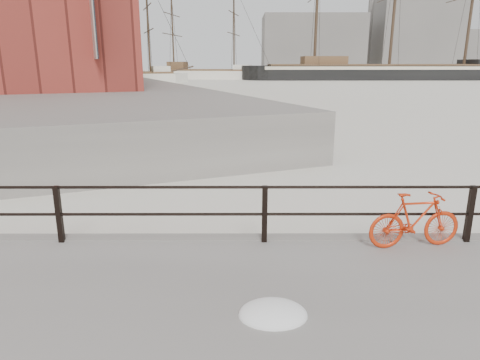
% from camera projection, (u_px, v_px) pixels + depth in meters
% --- Properties ---
extents(ground, '(400.00, 400.00, 0.00)m').
position_uv_depth(ground, '(459.00, 256.00, 7.65)').
color(ground, white).
rests_on(ground, ground).
extents(far_quay, '(78.44, 148.07, 1.80)m').
position_uv_depth(far_quay, '(38.00, 77.00, 76.72)').
color(far_quay, gray).
rests_on(far_quay, ground).
extents(guardrail, '(28.00, 0.10, 1.00)m').
position_uv_depth(guardrail, '(470.00, 214.00, 7.28)').
color(guardrail, black).
rests_on(guardrail, promenade).
extents(bicycle, '(1.59, 0.44, 0.95)m').
position_uv_depth(bicycle, '(415.00, 220.00, 7.06)').
color(bicycle, red).
rests_on(bicycle, promenade).
extents(barque_black, '(66.47, 22.44, 37.04)m').
position_uv_depth(barque_black, '(388.00, 80.00, 86.21)').
color(barque_black, black).
rests_on(barque_black, ground).
extents(schooner_mid, '(30.11, 17.06, 20.46)m').
position_uv_depth(schooner_mid, '(204.00, 79.00, 89.37)').
color(schooner_mid, silver).
rests_on(schooner_mid, ground).
extents(schooner_left, '(27.99, 19.24, 19.33)m').
position_uv_depth(schooner_left, '(116.00, 83.00, 70.58)').
color(schooner_left, silver).
rests_on(schooner_left, ground).
extents(workboat_near, '(12.85, 11.76, 7.00)m').
position_uv_depth(workboat_near, '(33.00, 99.00, 40.21)').
color(workboat_near, black).
rests_on(workboat_near, ground).
extents(workboat_far, '(10.19, 3.64, 7.00)m').
position_uv_depth(workboat_far, '(34.00, 91.00, 52.33)').
color(workboat_far, black).
rests_on(workboat_far, ground).
extents(apartment_cream, '(24.16, 21.40, 21.20)m').
position_uv_depth(apartment_cream, '(11.00, 0.00, 64.01)').
color(apartment_cream, beige).
rests_on(apartment_cream, far_quay).
extents(apartment_grey, '(26.02, 22.15, 23.20)m').
position_uv_depth(apartment_grey, '(22.00, 9.00, 83.39)').
color(apartment_grey, gray).
rests_on(apartment_grey, far_quay).
extents(apartment_brick, '(27.87, 22.90, 21.20)m').
position_uv_depth(apartment_brick, '(30.00, 24.00, 104.19)').
color(apartment_brick, brown).
rests_on(apartment_brick, far_quay).
extents(industrial_west, '(32.00, 18.00, 18.00)m').
position_uv_depth(industrial_west, '(312.00, 45.00, 140.28)').
color(industrial_west, gray).
rests_on(industrial_west, ground).
extents(industrial_mid, '(26.00, 20.00, 24.00)m').
position_uv_depth(industrial_mid, '(413.00, 36.00, 144.40)').
color(industrial_mid, gray).
rests_on(industrial_mid, ground).
extents(industrial_east, '(20.00, 16.00, 14.00)m').
position_uv_depth(industrial_east, '(471.00, 52.00, 150.60)').
color(industrial_east, gray).
rests_on(industrial_east, ground).
extents(smokestack, '(2.80, 2.80, 44.00)m').
position_uv_depth(smokestack, '(373.00, 6.00, 146.53)').
color(smokestack, gray).
rests_on(smokestack, ground).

